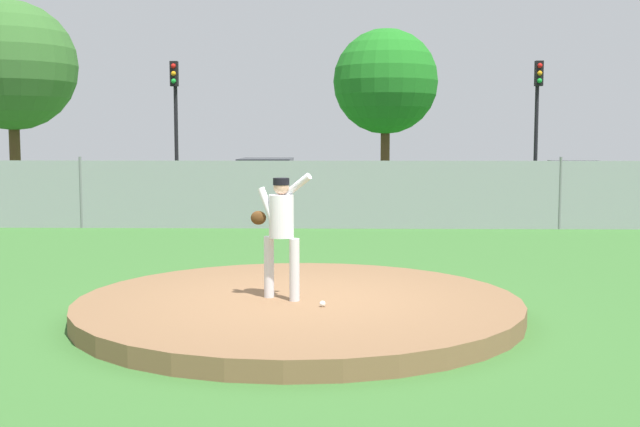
{
  "coord_description": "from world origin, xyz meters",
  "views": [
    {
      "loc": [
        0.52,
        -10.05,
        2.31
      ],
      "look_at": [
        0.25,
        1.06,
        1.24
      ],
      "focal_mm": 44.01,
      "sensor_mm": 36.0,
      "label": 1
    }
  ],
  "objects_px": {
    "parked_car_charcoal": "(47,187)",
    "traffic_light_near": "(175,107)",
    "parked_car_silver": "(266,186)",
    "parked_car_teal": "(582,187)",
    "traffic_light_far": "(537,106)",
    "baseball": "(323,304)",
    "pitcher_youth": "(281,224)",
    "traffic_cone_orange": "(336,203)"
  },
  "relations": [
    {
      "from": "parked_car_teal",
      "to": "traffic_light_far",
      "type": "distance_m",
      "value": 4.77
    },
    {
      "from": "pitcher_youth",
      "to": "traffic_cone_orange",
      "type": "height_order",
      "value": "pitcher_youth"
    },
    {
      "from": "parked_car_silver",
      "to": "parked_car_charcoal",
      "type": "relative_size",
      "value": 1.01
    },
    {
      "from": "parked_car_silver",
      "to": "parked_car_teal",
      "type": "height_order",
      "value": "parked_car_silver"
    },
    {
      "from": "baseball",
      "to": "parked_car_charcoal",
      "type": "xyz_separation_m",
      "value": [
        -9.12,
        15.19,
        0.49
      ]
    },
    {
      "from": "parked_car_teal",
      "to": "parked_car_charcoal",
      "type": "distance_m",
      "value": 17.05
    },
    {
      "from": "parked_car_teal",
      "to": "traffic_cone_orange",
      "type": "relative_size",
      "value": 8.01
    },
    {
      "from": "pitcher_youth",
      "to": "traffic_cone_orange",
      "type": "bearing_deg",
      "value": 87.55
    },
    {
      "from": "traffic_cone_orange",
      "to": "traffic_light_near",
      "type": "relative_size",
      "value": 0.11
    },
    {
      "from": "parked_car_silver",
      "to": "parked_car_teal",
      "type": "bearing_deg",
      "value": 4.14
    },
    {
      "from": "baseball",
      "to": "parked_car_teal",
      "type": "height_order",
      "value": "parked_car_teal"
    },
    {
      "from": "baseball",
      "to": "traffic_cone_orange",
      "type": "bearing_deg",
      "value": 89.65
    },
    {
      "from": "traffic_cone_orange",
      "to": "traffic_light_far",
      "type": "height_order",
      "value": "traffic_light_far"
    },
    {
      "from": "pitcher_youth",
      "to": "baseball",
      "type": "height_order",
      "value": "pitcher_youth"
    },
    {
      "from": "parked_car_charcoal",
      "to": "traffic_light_far",
      "type": "bearing_deg",
      "value": 14.32
    },
    {
      "from": "traffic_cone_orange",
      "to": "traffic_light_near",
      "type": "distance_m",
      "value": 7.71
    },
    {
      "from": "parked_car_charcoal",
      "to": "traffic_light_far",
      "type": "height_order",
      "value": "traffic_light_far"
    },
    {
      "from": "parked_car_teal",
      "to": "traffic_light_near",
      "type": "distance_m",
      "value": 14.51
    },
    {
      "from": "baseball",
      "to": "traffic_light_far",
      "type": "relative_size",
      "value": 0.01
    },
    {
      "from": "parked_car_charcoal",
      "to": "traffic_light_near",
      "type": "xyz_separation_m",
      "value": [
        3.31,
        4.13,
        2.72
      ]
    },
    {
      "from": "parked_car_silver",
      "to": "parked_car_teal",
      "type": "distance_m",
      "value": 10.01
    },
    {
      "from": "pitcher_youth",
      "to": "traffic_light_far",
      "type": "distance_m",
      "value": 20.69
    },
    {
      "from": "parked_car_silver",
      "to": "traffic_light_far",
      "type": "bearing_deg",
      "value": 25.97
    },
    {
      "from": "parked_car_silver",
      "to": "traffic_light_near",
      "type": "relative_size",
      "value": 0.94
    },
    {
      "from": "baseball",
      "to": "traffic_light_near",
      "type": "relative_size",
      "value": 0.01
    },
    {
      "from": "pitcher_youth",
      "to": "traffic_light_far",
      "type": "height_order",
      "value": "traffic_light_far"
    },
    {
      "from": "traffic_light_near",
      "to": "pitcher_youth",
      "type": "bearing_deg",
      "value": -74.39
    },
    {
      "from": "baseball",
      "to": "parked_car_silver",
      "type": "xyz_separation_m",
      "value": [
        -2.06,
        14.79,
        0.55
      ]
    },
    {
      "from": "parked_car_teal",
      "to": "traffic_light_far",
      "type": "height_order",
      "value": "traffic_light_far"
    },
    {
      "from": "pitcher_youth",
      "to": "traffic_light_near",
      "type": "distance_m",
      "value": 19.71
    },
    {
      "from": "baseball",
      "to": "pitcher_youth",
      "type": "bearing_deg",
      "value": 140.29
    },
    {
      "from": "parked_car_teal",
      "to": "traffic_light_near",
      "type": "height_order",
      "value": "traffic_light_near"
    },
    {
      "from": "pitcher_youth",
      "to": "parked_car_teal",
      "type": "distance_m",
      "value": 17.28
    },
    {
      "from": "traffic_light_far",
      "to": "pitcher_youth",
      "type": "bearing_deg",
      "value": -112.81
    },
    {
      "from": "parked_car_teal",
      "to": "traffic_cone_orange",
      "type": "bearing_deg",
      "value": 179.73
    },
    {
      "from": "baseball",
      "to": "parked_car_silver",
      "type": "distance_m",
      "value": 14.94
    },
    {
      "from": "parked_car_silver",
      "to": "parked_car_charcoal",
      "type": "height_order",
      "value": "parked_car_silver"
    },
    {
      "from": "parked_car_teal",
      "to": "traffic_light_near",
      "type": "bearing_deg",
      "value": 164.53
    },
    {
      "from": "parked_car_silver",
      "to": "pitcher_youth",
      "type": "bearing_deg",
      "value": -83.98
    },
    {
      "from": "parked_car_silver",
      "to": "baseball",
      "type": "bearing_deg",
      "value": -82.06
    },
    {
      "from": "baseball",
      "to": "parked_car_teal",
      "type": "xyz_separation_m",
      "value": [
        7.92,
        15.51,
        0.49
      ]
    },
    {
      "from": "parked_car_charcoal",
      "to": "traffic_cone_orange",
      "type": "relative_size",
      "value": 8.67
    }
  ]
}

